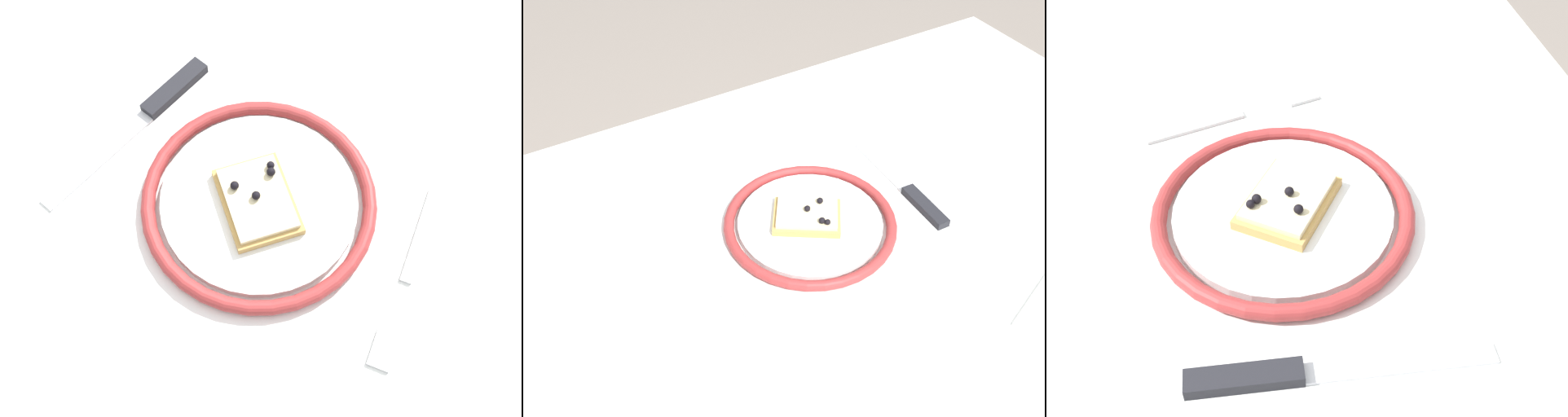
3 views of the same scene
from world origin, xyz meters
The scene contains 5 objects.
dining_table centered at (0.00, 0.00, 0.67)m, with size 1.18×0.84×0.77m.
plate centered at (-0.06, 0.05, 0.78)m, with size 0.25×0.25×0.02m.
pizza_slice_near centered at (-0.06, 0.05, 0.79)m, with size 0.12×0.11×0.03m.
knife centered at (0.11, 0.03, 0.78)m, with size 0.03×0.24×0.01m.
fork centered at (-0.22, 0.02, 0.77)m, with size 0.07×0.20×0.00m.
Camera 2 is at (-0.40, -0.48, 1.41)m, focal length 43.31 mm.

